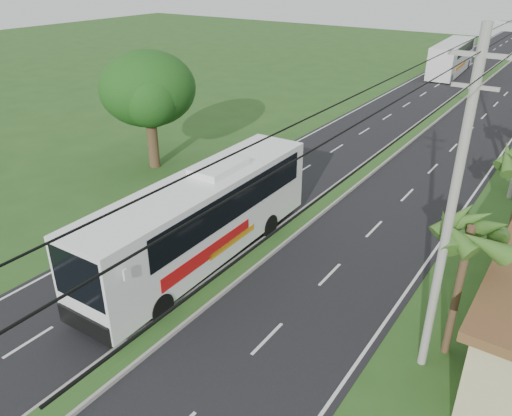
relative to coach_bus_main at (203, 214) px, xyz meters
The scene contains 11 objects.
ground 4.15m from the coach_bus_main, 58.13° to the right, with size 180.00×180.00×0.00m, color #284D1C.
road_asphalt 17.36m from the coach_bus_main, 83.99° to the left, with size 14.00×160.00×0.02m, color black.
median_strip 17.35m from the coach_bus_main, 83.99° to the left, with size 1.20×160.00×0.18m.
lane_edge_left 17.95m from the coach_bus_main, 105.98° to the left, with size 0.12×160.00×0.01m, color silver.
lane_edge_right 19.24m from the coach_bus_main, 63.57° to the left, with size 0.12×160.00×0.01m, color silver.
palm_verge_a 11.06m from the coach_bus_main, ahead, with size 2.40×2.40×5.45m.
shade_tree 12.81m from the coach_bus_main, 145.37° to the left, with size 6.30×6.00×7.54m.
utility_pole_a 10.86m from the coach_bus_main, ahead, with size 1.60×0.28×11.00m.
coach_bus_main is the anchor object (origin of this frame).
coach_bus_far 49.36m from the coach_bus_main, 92.81° to the left, with size 3.50×12.88×3.71m.
motorcyclist 6.69m from the coach_bus_main, 90.48° to the left, with size 1.57×0.45×2.19m.
Camera 1 is at (11.11, -11.87, 12.32)m, focal length 35.00 mm.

